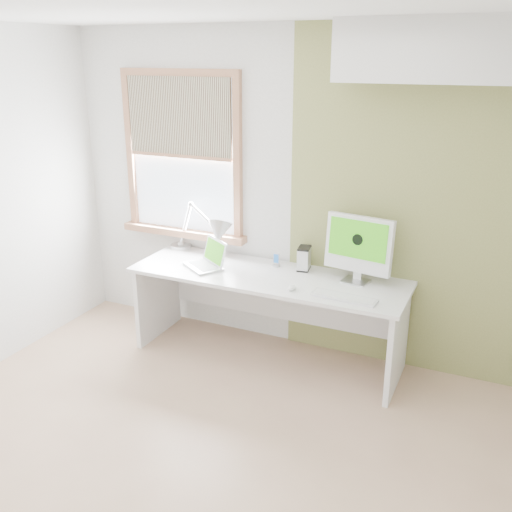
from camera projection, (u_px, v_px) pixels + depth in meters
The scene contains 12 objects.
room at pixel (176, 262), 3.12m from camera, with size 4.04×3.54×2.64m.
accent_wall at pixel (418, 208), 4.23m from camera, with size 2.00×0.02×2.60m, color olive.
soffit at pixel (462, 49), 3.64m from camera, with size 1.60×0.40×0.42m, color white.
window at pixel (182, 156), 4.90m from camera, with size 1.20×0.14×1.42m.
desk at pixel (271, 295), 4.63m from camera, with size 2.20×0.70×0.73m.
desk_lamp at pixel (211, 233), 4.77m from camera, with size 0.74×0.47×0.45m.
laptop at pixel (208, 260), 4.67m from camera, with size 0.41×0.39×0.22m.
phone_dock at pixel (276, 262), 4.68m from camera, with size 0.07×0.07×0.12m.
external_drive at pixel (304, 258), 4.60m from camera, with size 0.11×0.16×0.19m.
imac at pixel (359, 245), 4.30m from camera, with size 0.53×0.21×0.51m.
keyboard at pixel (344, 297), 4.07m from camera, with size 0.48×0.16×0.02m.
mouse at pixel (292, 288), 4.23m from camera, with size 0.06×0.10×0.03m, color white.
Camera 1 is at (1.61, -2.49, 2.37)m, focal length 40.30 mm.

